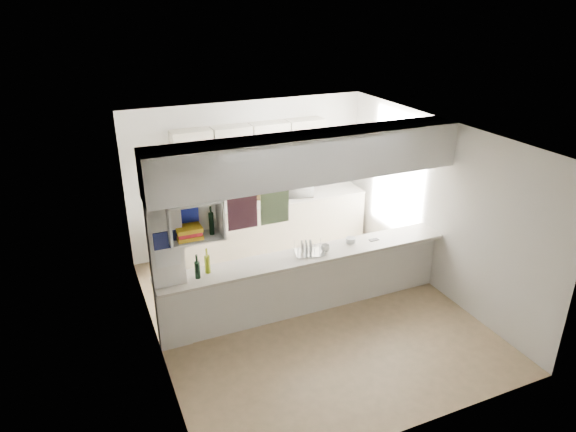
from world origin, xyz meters
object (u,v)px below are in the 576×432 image
dish_rack (309,248)px  wine_bottles (203,266)px  microwave (297,187)px  bowl (297,177)px

dish_rack → wine_bottles: 1.49m
dish_rack → microwave: bearing=84.4°
microwave → wine_bottles: size_ratio=1.58×
microwave → bowl: bowl is taller
microwave → dish_rack: size_ratio=1.19×
microwave → wine_bottles: bearing=57.0°
bowl → dish_rack: size_ratio=0.52×
microwave → bowl: (0.01, 0.04, 0.18)m
wine_bottles → dish_rack: bearing=0.2°
microwave → bowl: size_ratio=2.28×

